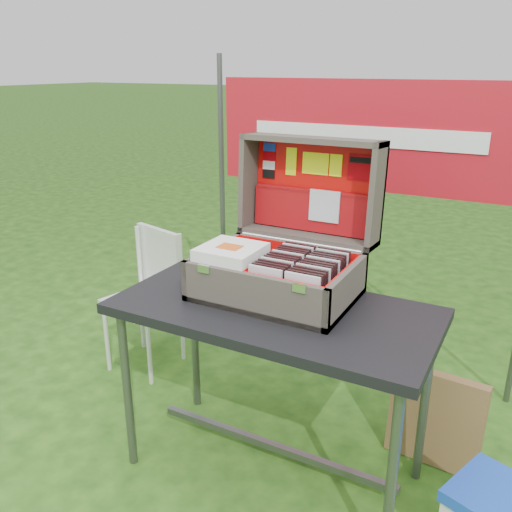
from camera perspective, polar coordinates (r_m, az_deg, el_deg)
The scene contains 92 objects.
ground at distance 2.45m, azimuth 0.54°, elevation -22.49°, with size 80.00×80.00×0.00m, color #1E4012.
table at distance 2.27m, azimuth 1.80°, elevation -14.14°, with size 1.23×0.61×0.77m, color black, non-canonical shape.
table_top at distance 2.09m, azimuth 1.91°, elevation -5.81°, with size 1.23×0.61×0.04m, color black.
table_leg_fl at distance 2.38m, azimuth -13.40°, elevation -13.57°, with size 0.04×0.04×0.73m, color #59595B.
table_leg_fr at distance 1.95m, azimuth 14.07°, elevation -22.11°, with size 0.04×0.04×0.73m, color #59595B.
table_leg_bl at distance 2.71m, azimuth -6.46°, elevation -8.77°, with size 0.04×0.04×0.73m, color #59595B.
table_leg_br at distance 2.34m, azimuth 17.32°, elevation -14.57°, with size 0.04×0.04×0.73m, color #59595B.
table_brace at distance 2.42m, azimuth 1.73°, elevation -19.34°, with size 1.08×0.03×0.03m, color #59595B.
suitcase at distance 2.12m, azimuth 2.94°, elevation 3.69°, with size 0.61×0.59×0.59m, color #645A4E, non-canonical shape.
suitcase_base_bottom at distance 2.17m, azimuth 2.12°, elevation -3.91°, with size 0.61×0.43×0.02m, color #645A4E.
suitcase_base_wall_front at distance 1.97m, azimuth -0.50°, elevation -4.15°, with size 0.61×0.02×0.16m, color #645A4E.
suitcase_base_wall_back at distance 2.31m, azimuth 4.40°, elevation -0.55°, with size 0.61×0.02×0.16m, color #645A4E.
suitcase_base_wall_left at distance 2.27m, azimuth -4.45°, elevation -0.91°, with size 0.02×0.43×0.16m, color #645A4E.
suitcase_base_wall_right at distance 2.04m, azimuth 9.52°, elevation -3.62°, with size 0.02×0.43×0.16m, color #645A4E.
suitcase_liner_floor at distance 2.16m, azimuth 2.13°, elevation -3.55°, with size 0.56×0.39×0.01m, color red.
suitcase_latch_left at distance 2.03m, azimuth -5.50°, elevation -1.35°, with size 0.05×0.01×0.03m, color silver.
suitcase_latch_right at distance 1.86m, azimuth 4.60°, elevation -3.40°, with size 0.05×0.01×0.03m, color silver.
suitcase_hinge at distance 2.30m, azimuth 4.57°, elevation 1.44°, with size 0.02×0.02×0.55m, color silver.
suitcase_lid_back at distance 2.39m, azimuth 6.32°, elevation 7.24°, with size 0.61×0.43×0.02m, color #645A4E.
suitcase_lid_rim_far at distance 2.30m, azimuth 5.96°, elevation 12.06°, with size 0.61×0.02×0.16m, color #645A4E.
suitcase_lid_rim_near at distance 2.37m, azimuth 5.39°, elevation 2.14°, with size 0.61×0.02×0.16m, color #645A4E.
suitcase_lid_rim_left at distance 2.45m, azimuth -0.67°, elevation 7.76°, with size 0.02×0.43×0.16m, color #645A4E.
suitcase_lid_rim_right at distance 2.23m, azimuth 12.60°, elevation 6.13°, with size 0.02×0.43×0.16m, color #645A4E.
suitcase_lid_liner at distance 2.38m, azimuth 6.18°, elevation 7.20°, with size 0.56×0.38×0.01m, color red.
suitcase_liner_wall_front at distance 1.98m, azimuth -0.30°, elevation -3.68°, with size 0.56×0.01×0.14m, color red.
suitcase_liner_wall_back at distance 2.30m, azimuth 4.25°, elevation -0.39°, with size 0.56×0.01×0.14m, color red.
suitcase_liner_wall_left at distance 2.26m, azimuth -4.14°, elevation -0.69°, with size 0.01×0.39×0.14m, color red.
suitcase_liner_wall_right at distance 2.04m, azimuth 9.14°, elevation -3.24°, with size 0.01×0.39×0.14m, color red.
suitcase_lid_pocket at distance 2.38m, azimuth 5.86°, elevation 4.73°, with size 0.54×0.17×0.03m, color maroon.
suitcase_pocket_edge at distance 2.36m, azimuth 5.93°, elevation 6.77°, with size 0.53×0.02×0.02m, color maroon.
suitcase_pocket_cd at distance 2.33m, azimuth 7.21°, elevation 5.24°, with size 0.14×0.14×0.01m, color silver.
lid_sticker_cc_a at distance 2.44m, azimuth 1.44°, elevation 11.40°, with size 0.06×0.04×0.00m, color #1933B2.
lid_sticker_cc_b at distance 2.45m, azimuth 1.40°, elevation 10.47°, with size 0.06×0.04×0.00m, color #A20007.
lid_sticker_cc_c at distance 2.45m, azimuth 1.37°, elevation 9.54°, with size 0.06×0.04×0.00m, color white.
lid_sticker_cc_d at distance 2.46m, azimuth 1.33°, elevation 8.61°, with size 0.06×0.04×0.00m, color black.
lid_card_neon_tall at distance 2.40m, azimuth 3.73°, elevation 9.90°, with size 0.05×0.12×0.00m, color #D4E510.
lid_card_neon_main at distance 2.36m, azimuth 6.27°, elevation 9.64°, with size 0.12×0.09×0.00m, color #D4E510.
lid_card_neon_small at distance 2.32m, azimuth 8.40°, elevation 9.42°, with size 0.05×0.09×0.00m, color #D4E510.
lid_sticker_band at distance 2.29m, azimuth 10.97°, elevation 9.12°, with size 0.11×0.11×0.00m, color #A20007.
lid_sticker_band_bar at distance 2.29m, azimuth 11.03°, elevation 9.87°, with size 0.10×0.02×0.00m, color black.
cd_left_0 at distance 1.98m, azimuth 0.98°, elevation -3.30°, with size 0.13×0.01×0.15m, color silver.
cd_left_1 at distance 2.00m, azimuth 1.29°, elevation -3.07°, with size 0.13×0.01×0.15m, color black.
cd_left_2 at distance 2.02m, azimuth 1.60°, elevation -2.84°, with size 0.13×0.01×0.15m, color black.
cd_left_3 at distance 2.03m, azimuth 1.91°, elevation -2.61°, with size 0.13×0.01×0.15m, color black.
cd_left_4 at distance 2.05m, azimuth 2.20°, elevation -2.39°, with size 0.13×0.01×0.15m, color silver.
cd_left_5 at distance 2.07m, azimuth 2.50°, elevation -2.18°, with size 0.13×0.01×0.15m, color black.
cd_left_6 at distance 2.09m, azimuth 2.78°, elevation -1.96°, with size 0.13×0.01×0.15m, color black.
cd_left_7 at distance 2.11m, azimuth 3.06°, elevation -1.76°, with size 0.13×0.01×0.15m, color black.
cd_left_8 at distance 2.13m, azimuth 3.34°, elevation -1.55°, with size 0.13×0.01×0.15m, color silver.
cd_left_9 at distance 2.16m, azimuth 3.61°, elevation -1.35°, with size 0.13×0.01×0.15m, color black.
cd_left_10 at distance 2.18m, azimuth 3.87°, elevation -1.15°, with size 0.13×0.01×0.15m, color black.
cd_left_11 at distance 2.20m, azimuth 4.13°, elevation -0.96°, with size 0.13×0.01×0.15m, color black.
cd_left_12 at distance 2.22m, azimuth 4.39°, elevation -0.77°, with size 0.13×0.01×0.15m, color silver.
cd_left_13 at distance 2.24m, azimuth 4.64°, elevation -0.58°, with size 0.13×0.01×0.15m, color black.
cd_right_0 at distance 1.92m, azimuth 4.86°, elevation -4.09°, with size 0.13×0.01×0.15m, color silver.
cd_right_1 at distance 1.94m, azimuth 5.15°, elevation -3.84°, with size 0.13×0.01×0.15m, color black.
cd_right_2 at distance 1.96m, azimuth 5.43°, elevation -3.60°, with size 0.13×0.01×0.15m, color black.
cd_right_3 at distance 1.98m, azimuth 5.70°, elevation -3.36°, with size 0.13×0.01×0.15m, color black.
cd_right_4 at distance 2.00m, azimuth 5.97°, elevation -3.12°, with size 0.13×0.01×0.15m, color silver.
cd_right_5 at distance 2.02m, azimuth 6.23°, elevation -2.89°, with size 0.13×0.01×0.15m, color black.
cd_right_6 at distance 2.04m, azimuth 6.49°, elevation -2.67°, with size 0.13×0.01×0.15m, color black.
cd_right_7 at distance 2.06m, azimuth 6.74°, elevation -2.45°, with size 0.13×0.01×0.15m, color black.
cd_right_8 at distance 2.08m, azimuth 6.98°, elevation -2.23°, with size 0.13×0.01×0.15m, color silver.
cd_right_9 at distance 2.10m, azimuth 7.23°, elevation -2.02°, with size 0.13×0.01×0.15m, color black.
cd_right_10 at distance 2.12m, azimuth 7.46°, elevation -1.81°, with size 0.13×0.01×0.15m, color black.
cd_right_11 at distance 2.14m, azimuth 7.69°, elevation -1.60°, with size 0.13×0.01×0.15m, color black.
cd_right_12 at distance 2.17m, azimuth 7.92°, elevation -1.40°, with size 0.13×0.01×0.15m, color silver.
cd_right_13 at distance 2.19m, azimuth 8.14°, elevation -1.21°, with size 0.13×0.01×0.15m, color black.
songbook_0 at distance 2.11m, azimuth -2.62°, elevation -0.07°, with size 0.23×0.23×0.01m, color white.
songbook_1 at distance 2.11m, azimuth -2.63°, elevation 0.06°, with size 0.23×0.23×0.01m, color white.
songbook_2 at distance 2.11m, azimuth -2.63°, elevation 0.19°, with size 0.23×0.23×0.01m, color white.
songbook_3 at distance 2.11m, azimuth -2.63°, elevation 0.32°, with size 0.23×0.23×0.01m, color white.
songbook_4 at distance 2.11m, azimuth -2.63°, elevation 0.45°, with size 0.23×0.23×0.01m, color white.
songbook_5 at distance 2.11m, azimuth -2.63°, elevation 0.57°, with size 0.23×0.23×0.01m, color white.
songbook_6 at distance 2.10m, azimuth -2.64°, elevation 0.70°, with size 0.23×0.23×0.01m, color white.
songbook_7 at distance 2.10m, azimuth -2.64°, elevation 0.83°, with size 0.23×0.23×0.01m, color white.
songbook_8 at distance 2.10m, azimuth -2.64°, elevation 0.96°, with size 0.23×0.23×0.01m, color white.
songbook_graphic at distance 2.09m, azimuth -2.78°, elevation 0.99°, with size 0.09×0.07×0.00m, color #D85919.
cooler_lid at distance 2.08m, azimuth 25.37°, elevation -22.67°, with size 0.37×0.28×0.04m, color blue.
chair at distance 3.09m, azimuth -11.83°, elevation -4.85°, with size 0.35×0.39×0.78m, color silver, non-canonical shape.
chair_seat at distance 3.09m, azimuth -11.84°, elevation -4.70°, with size 0.35×0.35×0.03m, color silver.
chair_backrest at distance 3.13m, azimuth -10.14°, elevation -0.38°, with size 0.35×0.03×0.37m, color silver.
chair_leg_fl at distance 3.17m, azimuth -15.44°, elevation -8.35°, with size 0.02×0.02×0.40m, color silver.
chair_leg_fr at distance 2.98m, azimuth -11.18°, elevation -9.79°, with size 0.02×0.02×0.40m, color silver.
chair_leg_bl at distance 3.36m, azimuth -11.95°, elevation -6.35°, with size 0.02×0.02×0.40m, color silver.
chair_leg_br at distance 3.19m, azimuth -7.78°, elevation -7.55°, with size 0.02×0.02×0.40m, color silver.
chair_upright_left at distance 3.23m, azimuth -12.22°, elevation -0.09°, with size 0.02×0.02×0.37m, color silver.
chair_upright_right at distance 3.05m, azimuth -7.91°, elevation -0.99°, with size 0.02×0.02×0.37m, color silver.
cardboard_box at distance 2.54m, azimuth 18.37°, elevation -15.95°, with size 0.39×0.06×0.41m, color brown.
banner_post_left at distance 3.30m, azimuth -3.56°, elevation 5.60°, with size 0.03×0.03×1.70m, color #59595B.
banner at distance 2.85m, azimuth 11.16°, elevation 12.30°, with size 1.60×0.01×0.55m, color #AD111D.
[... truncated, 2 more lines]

